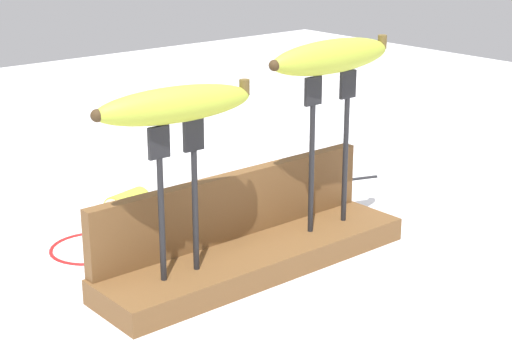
% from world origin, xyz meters
% --- Properties ---
extents(ground_plane, '(3.00, 3.00, 0.00)m').
position_xyz_m(ground_plane, '(0.00, 0.00, 0.00)').
color(ground_plane, silver).
extents(wooden_board, '(0.43, 0.11, 0.03)m').
position_xyz_m(wooden_board, '(0.00, 0.00, 0.02)').
color(wooden_board, brown).
rests_on(wooden_board, ground).
extents(board_backstop, '(0.42, 0.02, 0.09)m').
position_xyz_m(board_backstop, '(0.00, 0.04, 0.07)').
color(board_backstop, brown).
rests_on(board_backstop, wooden_board).
extents(fork_stand_left, '(0.07, 0.01, 0.18)m').
position_xyz_m(fork_stand_left, '(-0.12, -0.01, 0.14)').
color(fork_stand_left, black).
rests_on(fork_stand_left, wooden_board).
extents(fork_stand_right, '(0.09, 0.01, 0.20)m').
position_xyz_m(fork_stand_right, '(0.12, -0.01, 0.15)').
color(fork_stand_right, black).
rests_on(fork_stand_right, wooden_board).
extents(banana_raised_left, '(0.19, 0.06, 0.04)m').
position_xyz_m(banana_raised_left, '(-0.12, -0.01, 0.23)').
color(banana_raised_left, '#B2C138').
rests_on(banana_raised_left, fork_stand_left).
extents(banana_raised_right, '(0.20, 0.04, 0.04)m').
position_xyz_m(banana_raised_right, '(0.12, -0.01, 0.26)').
color(banana_raised_right, '#B2C138').
rests_on(banana_raised_right, fork_stand_right).
extents(fork_fallen_near, '(0.18, 0.08, 0.01)m').
position_xyz_m(fork_fallen_near, '(0.28, 0.19, 0.00)').
color(fork_fallen_near, black).
rests_on(fork_fallen_near, ground).
extents(banana_chunk_near, '(0.07, 0.06, 0.04)m').
position_xyz_m(banana_chunk_near, '(-0.03, 0.25, 0.02)').
color(banana_chunk_near, '#B2C138').
rests_on(banana_chunk_near, ground).
extents(wire_coil, '(0.11, 0.11, 0.01)m').
position_xyz_m(wire_coil, '(-0.13, 0.19, 0.00)').
color(wire_coil, red).
rests_on(wire_coil, ground).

